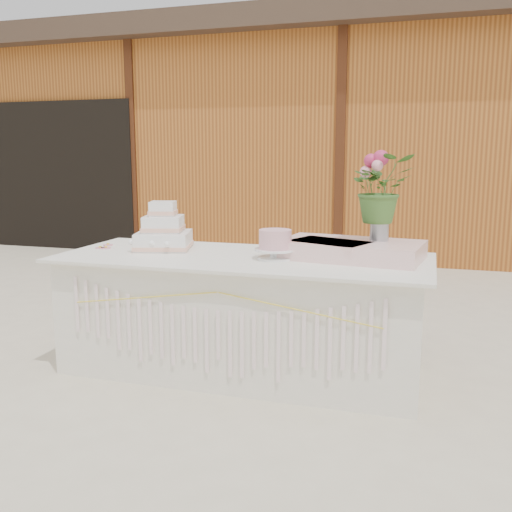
{
  "coord_description": "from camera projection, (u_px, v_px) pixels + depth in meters",
  "views": [
    {
      "loc": [
        1.15,
        -3.44,
        1.42
      ],
      "look_at": [
        0.0,
        0.3,
        0.72
      ],
      "focal_mm": 40.0,
      "sensor_mm": 36.0,
      "label": 1
    }
  ],
  "objects": [
    {
      "name": "bouquet",
      "position": [
        381.0,
        180.0,
        3.55
      ],
      "size": [
        0.49,
        0.46,
        0.43
      ],
      "primitive_type": "imported",
      "rotation": [
        0.0,
        0.0,
        0.39
      ],
      "color": "#416B2B",
      "rests_on": "flower_vase"
    },
    {
      "name": "wedding_cake",
      "position": [
        164.0,
        233.0,
        3.95
      ],
      "size": [
        0.45,
        0.45,
        0.33
      ],
      "rotation": [
        0.0,
        0.0,
        0.27
      ],
      "color": "white",
      "rests_on": "cake_table"
    },
    {
      "name": "flower_vase",
      "position": [
        379.0,
        228.0,
        3.6
      ],
      "size": [
        0.12,
        0.12,
        0.16
      ],
      "primitive_type": "cylinder",
      "color": "#ADACB1",
      "rests_on": "satin_runner"
    },
    {
      "name": "pink_cake_stand",
      "position": [
        275.0,
        243.0,
        3.56
      ],
      "size": [
        0.26,
        0.26,
        0.19
      ],
      "color": "white",
      "rests_on": "cake_table"
    },
    {
      "name": "ground",
      "position": [
        243.0,
        369.0,
        3.82
      ],
      "size": [
        80.0,
        80.0,
        0.0
      ],
      "primitive_type": "plane",
      "color": "beige",
      "rests_on": "ground"
    },
    {
      "name": "satin_runner",
      "position": [
        351.0,
        250.0,
        3.6
      ],
      "size": [
        0.93,
        0.62,
        0.11
      ],
      "primitive_type": "cube",
      "rotation": [
        0.0,
        0.0,
        -0.13
      ],
      "color": "#FCD1CA",
      "rests_on": "cake_table"
    },
    {
      "name": "cake_table",
      "position": [
        242.0,
        313.0,
        3.75
      ],
      "size": [
        2.4,
        1.0,
        0.77
      ],
      "color": "silver",
      "rests_on": "ground"
    },
    {
      "name": "loose_flowers",
      "position": [
        107.0,
        247.0,
        4.02
      ],
      "size": [
        0.25,
        0.36,
        0.02
      ],
      "primitive_type": null,
      "rotation": [
        0.0,
        0.0,
        -0.39
      ],
      "color": "pink",
      "rests_on": "cake_table"
    },
    {
      "name": "barn",
      "position": [
        359.0,
        138.0,
        9.17
      ],
      "size": [
        12.6,
        4.6,
        3.3
      ],
      "color": "#AC6424",
      "rests_on": "ground"
    }
  ]
}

